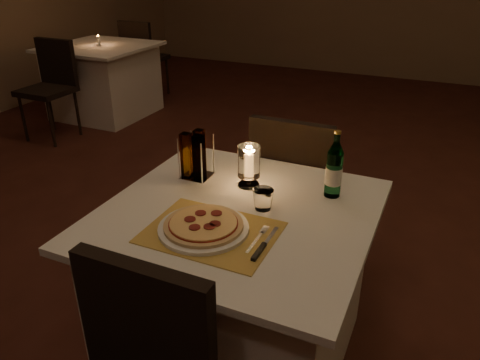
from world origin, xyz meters
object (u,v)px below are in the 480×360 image
at_px(chair_far, 295,180).
at_px(hurricane_candle, 249,163).
at_px(pizza, 203,224).
at_px(tumbler, 263,199).
at_px(water_bottle, 334,170).
at_px(neighbor_table_left, 104,80).
at_px(main_table, 238,287).
at_px(plate, 204,228).

distance_m(chair_far, hurricane_candle, 0.59).
relative_size(pizza, tumbler, 3.46).
distance_m(pizza, water_bottle, 0.57).
xyz_separation_m(hurricane_candle, neighbor_table_left, (-2.68, 2.30, -0.47)).
bearing_deg(tumbler, main_table, -147.17).
bearing_deg(water_bottle, plate, -127.54).
bearing_deg(neighbor_table_left, main_table, -42.68).
bearing_deg(tumbler, plate, -119.42).
bearing_deg(pizza, main_table, 74.46).
bearing_deg(water_bottle, main_table, -137.70).
bearing_deg(neighbor_table_left, plate, -45.19).
height_order(chair_far, neighbor_table_left, chair_far).
bearing_deg(hurricane_candle, plate, -90.69).
distance_m(chair_far, pizza, 0.92).
relative_size(tumbler, water_bottle, 0.29).
bearing_deg(neighbor_table_left, water_bottle, -36.64).
distance_m(main_table, hurricane_candle, 0.52).
height_order(hurricane_candle, neighbor_table_left, hurricane_candle).
bearing_deg(plate, neighbor_table_left, 134.81).
distance_m(main_table, water_bottle, 0.62).
bearing_deg(main_table, tumbler, 32.83).
xyz_separation_m(tumbler, water_bottle, (0.21, 0.22, 0.07)).
distance_m(main_table, neighbor_table_left, 3.70).
distance_m(plate, pizza, 0.02).
xyz_separation_m(tumbler, neighbor_table_left, (-2.80, 2.46, -0.41)).
height_order(plate, tumbler, tumbler).
xyz_separation_m(pizza, water_bottle, (0.34, 0.45, 0.08)).
height_order(chair_far, plate, chair_far).
xyz_separation_m(chair_far, neighbor_table_left, (-2.72, 1.80, -0.18)).
bearing_deg(plate, hurricane_candle, 89.31).
distance_m(main_table, plate, 0.42).
relative_size(chair_far, neighbor_table_left, 0.90).
bearing_deg(tumbler, neighbor_table_left, 138.75).
bearing_deg(pizza, hurricane_candle, 89.31).
xyz_separation_m(water_bottle, hurricane_candle, (-0.34, -0.06, -0.01)).
bearing_deg(chair_far, water_bottle, -56.69).
distance_m(tumbler, water_bottle, 0.31).
bearing_deg(water_bottle, neighbor_table_left, 143.36).
bearing_deg(tumbler, hurricane_candle, 128.89).
distance_m(chair_far, neighbor_table_left, 3.27).
bearing_deg(pizza, plate, -88.06).
relative_size(main_table, hurricane_candle, 5.60).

